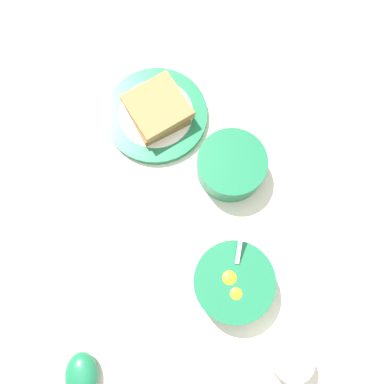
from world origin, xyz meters
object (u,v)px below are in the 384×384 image
(toast_plate, at_px, (156,115))
(congee_bowl, at_px, (231,165))
(egg_bowl, at_px, (233,282))
(drinking_cup, at_px, (288,357))
(soup_spoon, at_px, (82,382))
(toast_sandwich, at_px, (157,109))

(toast_plate, bearing_deg, congee_bowl, -73.88)
(egg_bowl, height_order, toast_plate, egg_bowl)
(drinking_cup, bearing_deg, congee_bowl, 68.39)
(egg_bowl, bearing_deg, drinking_cup, -90.16)
(soup_spoon, bearing_deg, congee_bowl, 19.61)
(egg_bowl, relative_size, soup_spoon, 0.96)
(toast_plate, height_order, drinking_cup, drinking_cup)
(toast_plate, bearing_deg, egg_bowl, -102.09)
(toast_plate, distance_m, toast_sandwich, 0.03)
(egg_bowl, height_order, soup_spoon, egg_bowl)
(toast_sandwich, distance_m, congee_bowl, 0.18)
(egg_bowl, height_order, toast_sandwich, egg_bowl)
(congee_bowl, bearing_deg, drinking_cup, -111.61)
(toast_plate, relative_size, toast_sandwich, 1.74)
(toast_sandwich, xyz_separation_m, drinking_cup, (-0.08, -0.49, 0.00))
(egg_bowl, relative_size, toast_plate, 0.68)
(toast_sandwich, bearing_deg, toast_plate, 146.21)
(toast_plate, bearing_deg, drinking_cup, -98.60)
(toast_sandwich, height_order, drinking_cup, drinking_cup)
(toast_plate, xyz_separation_m, toast_sandwich, (0.00, -0.00, 0.03))
(toast_sandwich, distance_m, soup_spoon, 0.49)
(soup_spoon, xyz_separation_m, drinking_cup, (0.30, -0.16, 0.02))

